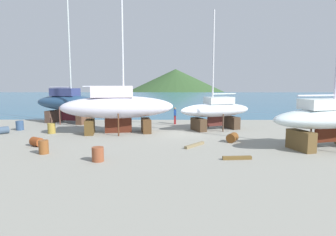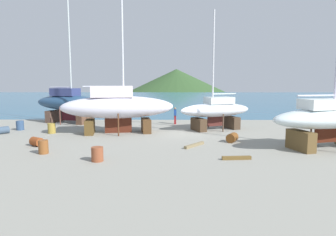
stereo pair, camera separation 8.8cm
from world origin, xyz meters
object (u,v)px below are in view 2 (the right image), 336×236
at_px(barrel_blue_faded, 97,154).
at_px(barrel_ochre, 52,128).
at_px(sailboat_large_starboard, 68,103).
at_px(barrel_by_slipway, 43,147).
at_px(sailboat_small_center, 117,107).
at_px(barrel_tar_black, 317,123).
at_px(worker, 175,115).
at_px(barrel_tipped_left, 37,142).
at_px(sailboat_far_slipway, 328,119).
at_px(barrel_rust_mid, 3,130).
at_px(barrel_rust_far, 20,125).
at_px(sailboat_mid_port, 216,110).
at_px(barrel_tipped_center, 232,138).

bearing_deg(barrel_blue_faded, barrel_ochre, 124.77).
bearing_deg(sailboat_large_starboard, barrel_by_slipway, -58.18).
xyz_separation_m(barrel_blue_faded, barrel_by_slipway, (-3.74, 1.69, 0.02)).
xyz_separation_m(sailboat_large_starboard, barrel_ochre, (0.74, -6.47, -1.72)).
distance_m(barrel_blue_faded, barrel_ochre, 10.69).
xyz_separation_m(sailboat_small_center, barrel_tar_black, (18.73, 3.47, -1.87)).
xyz_separation_m(sailboat_large_starboard, worker, (11.33, -0.85, -1.26)).
bearing_deg(sailboat_large_starboard, barrel_tipped_left, -62.49).
bearing_deg(barrel_by_slipway, barrel_tar_black, 26.36).
bearing_deg(sailboat_far_slipway, barrel_blue_faded, 176.84).
height_order(barrel_rust_mid, barrel_tar_black, barrel_tar_black).
bearing_deg(sailboat_small_center, barrel_rust_far, 161.24).
bearing_deg(barrel_rust_mid, barrel_tar_black, 8.13).
bearing_deg(barrel_blue_faded, sailboat_large_starboard, 114.14).
distance_m(sailboat_large_starboard, barrel_tipped_left, 11.73).
xyz_separation_m(sailboat_far_slipway, barrel_tar_black, (3.92, 9.28, -1.58)).
distance_m(sailboat_far_slipway, barrel_rust_far, 25.08).
height_order(sailboat_mid_port, barrel_tar_black, sailboat_mid_port).
bearing_deg(sailboat_small_center, barrel_tipped_center, -33.41).
relative_size(sailboat_large_starboard, barrel_tipped_left, 16.31).
height_order(sailboat_mid_port, worker, sailboat_mid_port).
height_order(barrel_tipped_center, barrel_by_slipway, barrel_by_slipway).
distance_m(sailboat_mid_port, barrel_tipped_center, 5.90).
xyz_separation_m(sailboat_far_slipway, worker, (-9.82, 11.10, -1.09)).
xyz_separation_m(barrel_rust_mid, barrel_ochre, (4.04, 0.25, 0.13)).
height_order(sailboat_mid_port, barrel_rust_mid, sailboat_mid_port).
height_order(sailboat_mid_port, barrel_ochre, sailboat_mid_port).
bearing_deg(barrel_by_slipway, barrel_tipped_center, 16.21).
bearing_deg(barrel_tipped_left, sailboat_small_center, 49.04).
height_order(worker, barrel_tar_black, worker).
distance_m(sailboat_far_slipway, barrel_by_slipway, 18.19).
bearing_deg(barrel_ochre, sailboat_small_center, 3.39).
bearing_deg(barrel_rust_mid, barrel_tipped_center, -9.93).
bearing_deg(worker, barrel_blue_faded, 71.88).
bearing_deg(barrel_ochre, worker, 27.97).
xyz_separation_m(sailboat_mid_port, barrel_rust_far, (-17.86, -0.50, -1.35)).
bearing_deg(sailboat_large_starboard, sailboat_mid_port, 3.05).
height_order(barrel_tar_black, barrel_ochre, barrel_ochre).
distance_m(sailboat_small_center, barrel_rust_mid, 9.85).
xyz_separation_m(barrel_tipped_left, barrel_rust_far, (-4.56, 6.68, 0.12)).
xyz_separation_m(worker, barrel_blue_faded, (-4.50, -14.41, -0.50)).
xyz_separation_m(barrel_tar_black, barrel_by_slipway, (-21.97, -10.89, 0.01)).
relative_size(sailboat_mid_port, barrel_rust_far, 12.61).
distance_m(barrel_rust_mid, barrel_blue_faded, 13.25).
xyz_separation_m(barrel_rust_mid, barrel_tipped_center, (18.67, -3.27, 0.03)).
bearing_deg(barrel_by_slipway, barrel_blue_faded, -24.39).
xyz_separation_m(barrel_rust_mid, barrel_rust_far, (0.46, 1.95, 0.11)).
height_order(worker, barrel_by_slipway, worker).
relative_size(worker, barrel_by_slipway, 2.08).
bearing_deg(barrel_tar_black, barrel_rust_mid, -171.87).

